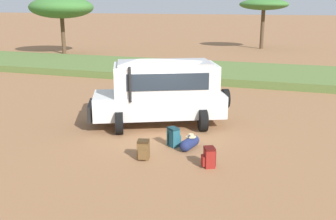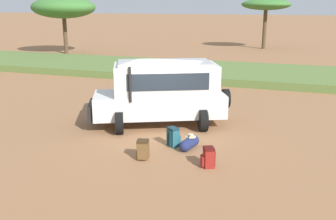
% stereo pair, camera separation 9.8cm
% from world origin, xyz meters
% --- Properties ---
extents(ground_plane, '(320.00, 320.00, 0.00)m').
position_xyz_m(ground_plane, '(0.00, 0.00, 0.00)').
color(ground_plane, '#936642').
extents(grass_bank, '(120.00, 7.00, 0.44)m').
position_xyz_m(grass_bank, '(0.00, 11.94, 0.22)').
color(grass_bank, '#5B7538').
rests_on(grass_bank, ground_plane).
extents(safari_vehicle, '(5.36, 3.89, 2.44)m').
position_xyz_m(safari_vehicle, '(-0.15, 0.58, 1.29)').
color(safari_vehicle, silver).
rests_on(safari_vehicle, ground_plane).
extents(backpack_beside_front_wheel, '(0.48, 0.48, 0.64)m').
position_xyz_m(backpack_beside_front_wheel, '(1.02, -1.56, 0.31)').
color(backpack_beside_front_wheel, '#235B6B').
rests_on(backpack_beside_front_wheel, ground_plane).
extents(backpack_cluster_center, '(0.41, 0.45, 0.59)m').
position_xyz_m(backpack_cluster_center, '(0.49, -2.90, 0.29)').
color(backpack_cluster_center, brown).
rests_on(backpack_cluster_center, ground_plane).
extents(backpack_near_rear_wheel, '(0.46, 0.45, 0.59)m').
position_xyz_m(backpack_near_rear_wheel, '(2.49, -2.84, 0.29)').
color(backpack_near_rear_wheel, maroon).
rests_on(backpack_near_rear_wheel, ground_plane).
extents(duffel_bag_low_black_case, '(0.47, 0.97, 0.46)m').
position_xyz_m(duffel_bag_low_black_case, '(1.57, -1.61, 0.19)').
color(duffel_bag_low_black_case, navy).
rests_on(duffel_bag_low_black_case, ground_plane).
extents(acacia_tree_far_left, '(5.92, 5.28, 5.17)m').
position_xyz_m(acacia_tree_far_left, '(-16.17, 18.53, 4.17)').
color(acacia_tree_far_left, brown).
rests_on(acacia_tree_far_left, ground_plane).
extents(acacia_tree_left_mid, '(4.94, 4.37, 5.00)m').
position_xyz_m(acacia_tree_left_mid, '(0.76, 28.90, 4.38)').
color(acacia_tree_left_mid, brown).
rests_on(acacia_tree_left_mid, ground_plane).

